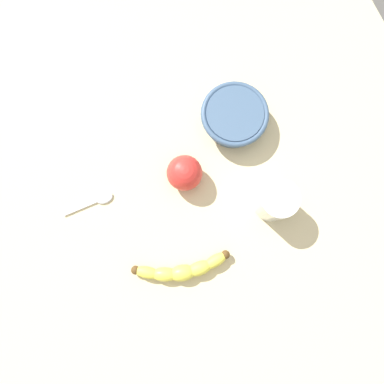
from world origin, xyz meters
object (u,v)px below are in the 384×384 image
object	(u,v)px
apple_fruit	(184,173)
teaspoon	(102,199)
banana	(182,270)
smoothie_glass	(275,201)
ceramic_bowl	(234,117)

from	to	relation	value
apple_fruit	teaspoon	size ratio (longest dim) A/B	0.67
banana	teaspoon	world-z (taller)	banana
banana	smoothie_glass	distance (cm)	23.67
banana	apple_fruit	xyz separation A→B (cm)	(-17.97, 8.41, 2.06)
banana	ceramic_bowl	bearing A→B (deg)	61.43
apple_fruit	smoothie_glass	bearing A→B (deg)	48.31
ceramic_bowl	teaspoon	bearing A→B (deg)	-81.97
teaspoon	smoothie_glass	bearing A→B (deg)	-24.80
banana	ceramic_bowl	world-z (taller)	ceramic_bowl
banana	teaspoon	xyz separation A→B (cm)	(-20.48, -9.93, -1.29)
banana	ceramic_bowl	distance (cm)	34.13
smoothie_glass	apple_fruit	size ratio (longest dim) A/B	1.25
smoothie_glass	ceramic_bowl	xyz separation A→B (cm)	(-20.10, 0.10, -1.40)
smoothie_glass	teaspoon	xyz separation A→B (cm)	(-15.45, -32.88, -4.18)
ceramic_bowl	apple_fruit	bearing A→B (deg)	-63.94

